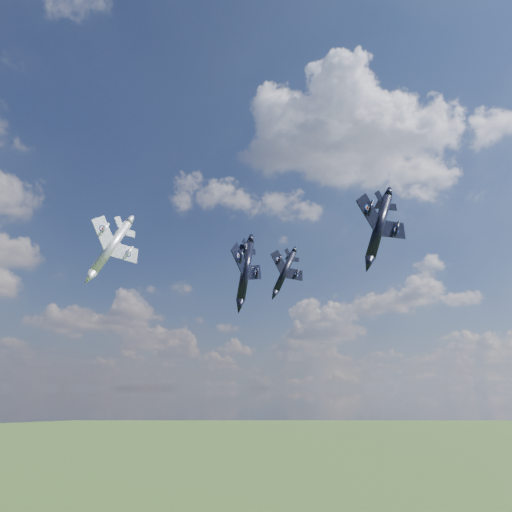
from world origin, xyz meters
TOP-DOWN VIEW (x-y plane):
  - jet_lead_navy at (3.02, 18.83)m, footprint 15.71×17.88m
  - jet_right_navy at (12.74, -1.48)m, footprint 13.62×17.12m
  - jet_high_navy at (22.37, 30.05)m, footprint 11.16×14.66m
  - jet_left_silver at (-16.86, 27.88)m, footprint 12.91×16.25m

SIDE VIEW (x-z plane):
  - jet_lead_navy at x=3.02m, z-range 77.58..83.51m
  - jet_left_silver at x=-16.86m, z-range 79.09..87.11m
  - jet_right_navy at x=12.74m, z-range 81.50..88.96m
  - jet_high_navy at x=22.37m, z-range 81.67..88.99m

